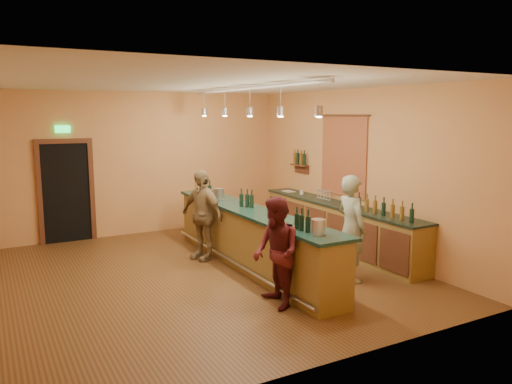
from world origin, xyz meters
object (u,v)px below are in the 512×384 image
bartender (351,228)px  customer_a (276,253)px  back_counter (338,226)px  bar_stool (272,214)px  tasting_bar (250,234)px  customer_b (202,215)px

bartender → customer_a: bartender is taller
back_counter → customer_a: 3.33m
customer_a → bar_stool: (2.13, 3.70, -0.31)m
back_counter → customer_a: customer_a is taller
tasting_bar → bar_stool: (1.58, 1.90, -0.13)m
bartender → customer_b: bartender is taller
bartender → bar_stool: (0.47, 3.32, -0.40)m
customer_a → customer_b: customer_b is taller
bartender → customer_b: (-1.66, 2.31, -0.03)m
customer_a → customer_b: 2.70m
customer_a → bar_stool: bearing=157.6°
back_counter → bartender: (-1.00, -1.60, 0.39)m
tasting_bar → bar_stool: 2.47m
tasting_bar → bar_stool: tasting_bar is taller
tasting_bar → customer_a: customer_a is taller
customer_a → customer_b: size_ratio=0.93×
bar_stool → back_counter: bearing=-73.0°
customer_a → bar_stool: 4.28m
bartender → customer_b: 2.84m
customer_a → bartender: bearing=110.7°
customer_a → customer_b: (0.00, 2.70, 0.06)m
tasting_bar → customer_b: (-0.55, 0.89, 0.24)m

